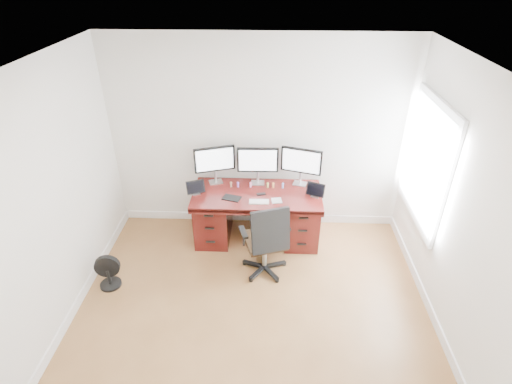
{
  "coord_description": "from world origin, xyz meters",
  "views": [
    {
      "loc": [
        0.17,
        -2.7,
        3.5
      ],
      "look_at": [
        0.0,
        1.5,
        0.95
      ],
      "focal_mm": 28.0,
      "sensor_mm": 36.0,
      "label": 1
    }
  ],
  "objects_px": {
    "office_chair": "(266,251)",
    "floor_fan": "(108,272)",
    "desk": "(257,214)",
    "keyboard": "(259,202)",
    "monitor_center": "(258,161)"
  },
  "relations": [
    {
      "from": "office_chair",
      "to": "monitor_center",
      "type": "xyz_separation_m",
      "value": [
        -0.14,
        0.95,
        0.75
      ]
    },
    {
      "from": "monitor_center",
      "to": "desk",
      "type": "bearing_deg",
      "value": -91.48
    },
    {
      "from": "office_chair",
      "to": "floor_fan",
      "type": "bearing_deg",
      "value": 170.86
    },
    {
      "from": "desk",
      "to": "keyboard",
      "type": "height_order",
      "value": "keyboard"
    },
    {
      "from": "desk",
      "to": "monitor_center",
      "type": "relative_size",
      "value": 3.09
    },
    {
      "from": "floor_fan",
      "to": "monitor_center",
      "type": "xyz_separation_m",
      "value": [
        1.74,
        1.27,
        0.87
      ]
    },
    {
      "from": "desk",
      "to": "keyboard",
      "type": "xyz_separation_m",
      "value": [
        0.04,
        -0.25,
        0.36
      ]
    },
    {
      "from": "monitor_center",
      "to": "keyboard",
      "type": "relative_size",
      "value": 2.18
    },
    {
      "from": "floor_fan",
      "to": "keyboard",
      "type": "height_order",
      "value": "keyboard"
    },
    {
      "from": "floor_fan",
      "to": "keyboard",
      "type": "distance_m",
      "value": 2.02
    },
    {
      "from": "floor_fan",
      "to": "keyboard",
      "type": "relative_size",
      "value": 1.73
    },
    {
      "from": "keyboard",
      "to": "desk",
      "type": "bearing_deg",
      "value": 96.97
    },
    {
      "from": "floor_fan",
      "to": "desk",
      "type": "bearing_deg",
      "value": 21.76
    },
    {
      "from": "floor_fan",
      "to": "monitor_center",
      "type": "distance_m",
      "value": 2.33
    },
    {
      "from": "desk",
      "to": "keyboard",
      "type": "relative_size",
      "value": 6.73
    }
  ]
}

